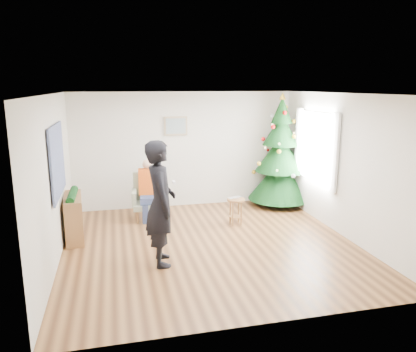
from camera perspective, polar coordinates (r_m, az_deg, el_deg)
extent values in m
plane|color=brown|center=(7.21, 0.32, -9.63)|extent=(5.00, 5.00, 0.00)
plane|color=white|center=(6.68, 0.35, 11.50)|extent=(5.00, 5.00, 0.00)
plane|color=silver|center=(9.24, -3.32, 3.69)|extent=(5.00, 0.00, 5.00)
plane|color=silver|center=(4.52, 7.85, -5.97)|extent=(5.00, 0.00, 5.00)
plane|color=silver|center=(6.71, -20.90, -0.54)|extent=(0.00, 5.00, 5.00)
plane|color=silver|center=(7.79, 18.52, 1.38)|extent=(0.00, 5.00, 5.00)
cube|color=white|center=(8.60, 14.97, 3.96)|extent=(0.04, 1.30, 1.40)
cube|color=white|center=(7.94, 17.31, 3.13)|extent=(0.05, 0.25, 1.50)
cube|color=white|center=(9.24, 12.63, 4.67)|extent=(0.05, 0.25, 1.50)
cylinder|color=#3F2816|center=(9.67, 9.91, -2.96)|extent=(0.11, 0.11, 0.33)
cone|color=black|center=(9.56, 10.00, -0.43)|extent=(1.43, 1.43, 0.93)
cone|color=black|center=(9.44, 10.14, 3.14)|extent=(1.14, 1.14, 0.82)
cone|color=black|center=(9.37, 10.27, 6.45)|extent=(0.83, 0.83, 0.71)
cone|color=black|center=(9.34, 10.38, 9.13)|extent=(0.48, 0.48, 0.60)
cone|color=gold|center=(9.32, 10.46, 11.01)|extent=(0.15, 0.15, 0.15)
cylinder|color=brown|center=(8.08, 3.94, -3.34)|extent=(0.36, 0.36, 0.04)
cylinder|color=brown|center=(8.18, 3.91, -5.72)|extent=(0.27, 0.27, 0.02)
imported|color=silver|center=(8.07, 3.95, -3.12)|extent=(0.34, 0.28, 0.02)
cube|color=gray|center=(8.51, -8.32, -4.02)|extent=(0.66, 0.62, 0.12)
cube|color=gray|center=(8.68, -8.42, -1.37)|extent=(0.63, 0.15, 0.60)
cube|color=gray|center=(8.47, -10.33, -3.05)|extent=(0.13, 0.49, 0.30)
cube|color=gray|center=(8.48, -6.38, -2.92)|extent=(0.13, 0.49, 0.30)
cube|color=navy|center=(8.41, -8.31, -3.31)|extent=(0.38, 0.40, 0.14)
cube|color=#CA4D13|center=(8.51, -8.50, -0.82)|extent=(0.39, 0.22, 0.55)
sphere|color=tan|center=(8.42, -8.57, 1.67)|extent=(0.19, 0.19, 0.19)
imported|color=black|center=(6.24, -6.69, -3.84)|extent=(0.47, 0.71, 1.94)
cube|color=white|center=(6.15, -4.82, -0.91)|extent=(0.04, 0.13, 0.04)
cube|color=brown|center=(7.74, -18.34, -5.57)|extent=(0.38, 1.02, 0.80)
cylinder|color=black|center=(7.62, -18.55, -2.57)|extent=(0.14, 0.90, 0.14)
cube|color=black|center=(6.95, -20.43, 2.04)|extent=(0.03, 1.50, 1.15)
cube|color=tan|center=(9.10, -4.58, 7.03)|extent=(0.52, 0.03, 0.42)
cube|color=gray|center=(9.08, -4.55, 7.02)|extent=(0.44, 0.02, 0.34)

